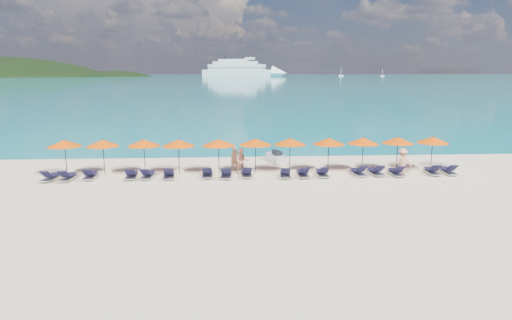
{
  "coord_description": "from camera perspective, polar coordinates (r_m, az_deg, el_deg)",
  "views": [
    {
      "loc": [
        -1.52,
        -22.15,
        6.42
      ],
      "look_at": [
        0.0,
        3.0,
        1.2
      ],
      "focal_mm": 30.0,
      "sensor_mm": 36.0,
      "label": 1
    }
  ],
  "objects": [
    {
      "name": "ground",
      "position": [
        23.11,
        0.45,
        -4.42
      ],
      "size": [
        1400.0,
        1400.0,
        0.0
      ],
      "primitive_type": "plane",
      "color": "beige"
    },
    {
      "name": "lounger_16",
      "position": [
        29.9,
        24.23,
        -1.28
      ],
      "size": [
        0.71,
        1.73,
        0.66
      ],
      "rotation": [
        0.0,
        0.0,
        -0.05
      ],
      "color": "silver",
      "rests_on": "ground"
    },
    {
      "name": "umbrella_10",
      "position": [
        30.44,
        22.52,
        2.49
      ],
      "size": [
        2.1,
        2.1,
        2.28
      ],
      "color": "black",
      "rests_on": "ground"
    },
    {
      "name": "umbrella_1",
      "position": [
        28.56,
        -19.77,
        2.15
      ],
      "size": [
        2.1,
        2.1,
        2.28
      ],
      "color": "black",
      "rests_on": "ground"
    },
    {
      "name": "umbrella_6",
      "position": [
        27.59,
        4.56,
        2.49
      ],
      "size": [
        2.1,
        2.1,
        2.28
      ],
      "color": "black",
      "rests_on": "ground"
    },
    {
      "name": "umbrella_8",
      "position": [
        28.65,
        14.11,
        2.51
      ],
      "size": [
        2.1,
        2.1,
        2.28
      ],
      "color": "black",
      "rests_on": "ground"
    },
    {
      "name": "sailboat_far",
      "position": [
        615.63,
        11.26,
        11.02
      ],
      "size": [
        6.85,
        2.28,
        12.56
      ],
      "color": "white",
      "rests_on": "ground"
    },
    {
      "name": "umbrella_2",
      "position": [
        27.92,
        -14.75,
        2.24
      ],
      "size": [
        2.1,
        2.1,
        2.28
      ],
      "color": "black",
      "rests_on": "ground"
    },
    {
      "name": "lounger_4",
      "position": [
        27.02,
        -14.24,
        -1.89
      ],
      "size": [
        0.74,
        1.74,
        0.66
      ],
      "rotation": [
        0.0,
        0.0,
        -0.07
      ],
      "color": "silver",
      "rests_on": "ground"
    },
    {
      "name": "lounger_11",
      "position": [
        26.97,
        8.84,
        -1.69
      ],
      "size": [
        0.64,
        1.71,
        0.66
      ],
      "rotation": [
        0.0,
        0.0,
        -0.01
      ],
      "color": "silver",
      "rests_on": "ground"
    },
    {
      "name": "lounger_6",
      "position": [
        26.61,
        -6.51,
        -1.81
      ],
      "size": [
        0.67,
        1.72,
        0.66
      ],
      "rotation": [
        0.0,
        0.0,
        0.03
      ],
      "color": "silver",
      "rests_on": "ground"
    },
    {
      "name": "lounger_3",
      "position": [
        27.2,
        -16.26,
        -1.91
      ],
      "size": [
        0.74,
        1.74,
        0.66
      ],
      "rotation": [
        0.0,
        0.0,
        0.07
      ],
      "color": "silver",
      "rests_on": "ground"
    },
    {
      "name": "lounger_12",
      "position": [
        27.7,
        13.46,
        -1.52
      ],
      "size": [
        0.79,
        1.75,
        0.66
      ],
      "rotation": [
        0.0,
        0.0,
        0.1
      ],
      "color": "silver",
      "rests_on": "ground"
    },
    {
      "name": "umbrella_3",
      "position": [
        27.39,
        -10.31,
        2.27
      ],
      "size": [
        2.1,
        2.1,
        2.28
      ],
      "color": "black",
      "rests_on": "ground"
    },
    {
      "name": "headland_small",
      "position": [
        602.21,
        -17.86,
        7.21
      ],
      "size": [
        162.0,
        126.0,
        85.5
      ],
      "color": "black",
      "rests_on": "ground"
    },
    {
      "name": "lounger_1",
      "position": [
        28.08,
        -23.8,
        -2.03
      ],
      "size": [
        0.7,
        1.73,
        0.66
      ],
      "rotation": [
        0.0,
        0.0,
        -0.05
      ],
      "color": "silver",
      "rests_on": "ground"
    },
    {
      "name": "lounger_7",
      "position": [
        26.38,
        -4.0,
        -1.88
      ],
      "size": [
        0.72,
        1.73,
        0.66
      ],
      "rotation": [
        0.0,
        0.0,
        -0.06
      ],
      "color": "silver",
      "rests_on": "ground"
    },
    {
      "name": "umbrella_0",
      "position": [
        29.36,
        -24.18,
        2.05
      ],
      "size": [
        2.1,
        2.1,
        2.28
      ],
      "color": "black",
      "rests_on": "ground"
    },
    {
      "name": "lounger_14",
      "position": [
        28.29,
        18.17,
        -1.51
      ],
      "size": [
        0.63,
        1.7,
        0.66
      ],
      "rotation": [
        0.0,
        0.0,
        -0.01
      ],
      "color": "silver",
      "rests_on": "ground"
    },
    {
      "name": "umbrella_7",
      "position": [
        28.0,
        9.68,
        2.49
      ],
      "size": [
        2.1,
        2.1,
        2.28
      ],
      "color": "black",
      "rests_on": "ground"
    },
    {
      "name": "lounger_8",
      "position": [
        26.57,
        -1.27,
        -1.76
      ],
      "size": [
        0.7,
        1.73,
        0.66
      ],
      "rotation": [
        0.0,
        0.0,
        0.04
      ],
      "color": "silver",
      "rests_on": "ground"
    },
    {
      "name": "umbrella_5",
      "position": [
        27.34,
        -0.08,
        2.44
      ],
      "size": [
        2.1,
        2.1,
        2.28
      ],
      "color": "black",
      "rests_on": "ground"
    },
    {
      "name": "lounger_2",
      "position": [
        27.96,
        -21.24,
        -1.88
      ],
      "size": [
        0.71,
        1.73,
        0.66
      ],
      "rotation": [
        0.0,
        0.0,
        0.05
      ],
      "color": "silver",
      "rests_on": "ground"
    },
    {
      "name": "beachgoer_c",
      "position": [
        28.17,
        18.94,
        -0.28
      ],
      "size": [
        1.22,
        0.75,
        1.76
      ],
      "primitive_type": "imported",
      "rotation": [
        0.0,
        0.0,
        2.94
      ],
      "color": "tan",
      "rests_on": "ground"
    },
    {
      "name": "jetski",
      "position": [
        31.09,
        2.72,
        0.39
      ],
      "size": [
        1.37,
        2.37,
        0.79
      ],
      "rotation": [
        0.0,
        0.0,
        0.26
      ],
      "color": "silver",
      "rests_on": "ground"
    },
    {
      "name": "umbrella_4",
      "position": [
        27.19,
        -5.02,
        2.34
      ],
      "size": [
        2.1,
        2.1,
        2.28
      ],
      "color": "black",
      "rests_on": "ground"
    },
    {
      "name": "cruise_ship",
      "position": [
        578.01,
        -1.49,
        11.91
      ],
      "size": [
        114.08,
        62.24,
        32.31
      ],
      "rotation": [
        0.0,
        0.0,
        -0.4
      ],
      "color": "white",
      "rests_on": "ground"
    },
    {
      "name": "umbrella_9",
      "position": [
        29.48,
        18.41,
        2.52
      ],
      "size": [
        2.1,
        2.1,
        2.28
      ],
      "color": "black",
      "rests_on": "ground"
    },
    {
      "name": "lounger_0",
      "position": [
        28.47,
        -25.68,
        -2.02
      ],
      "size": [
        0.78,
        1.75,
        0.66
      ],
      "rotation": [
        0.0,
        0.0,
        -0.09
      ],
      "color": "silver",
      "rests_on": "ground"
    },
    {
      "name": "lounger_15",
      "position": [
        29.42,
        22.41,
        -1.33
      ],
      "size": [
        0.76,
        1.75,
        0.66
      ],
      "rotation": [
        0.0,
        0.0,
        -0.09
      ],
      "color": "silver",
      "rests_on": "ground"
    },
    {
      "name": "lounger_5",
      "position": [
        26.73,
        -11.54,
        -1.92
      ],
      "size": [
        0.78,
        1.75,
        0.66
      ],
      "rotation": [
        0.0,
        0.0,
        0.1
      ],
      "color": "silver",
      "rests_on": "ground"
    },
    {
      "name": "beachgoer_a",
      "position": [
        28.15,
        -2.85,
        0.25
      ],
      "size": [
        0.72,
        0.61,
        1.67
      ],
      "primitive_type": "imported",
      "rotation": [
        0.0,
        0.0,
        0.4
      ],
      "color": "tan",
      "rests_on": "ground"
    },
    {
      "name": "sailboat_near",
      "position": [
        620.08,
        16.49,
        10.74
      ],
      "size": [
        5.4,
        1.8,
        9.9
      ],
      "color": "white",
      "rests_on": "ground"
    },
    {
      "name": "lounger_9",
      "position": [
        26.5,
        3.92,
        -1.82
      ],
      "size": [
        0.75,
        1.74,
        0.66
      ],
      "rotation": [
        0.0,
        0.0,
        -0.08
      ],
      "color": "silver",
      "rests_on": "ground"
    },
    {
      "name": "lounger_10",
      "position": [
        26.69,
        6.28,
        -1.77
      ],
      "size": [
        0.63,
        1.7,
        0.66
      ],
      "rotation": [
        0.0,
        0.0,
        0.0
      ],
      "color": "silver",
      "rests_on": "ground"
    },
    {
      "name": "lounger_13",
      "position": [
        28.05,
        15.64,
        -1.47
      ],
      "size": [
        0.78,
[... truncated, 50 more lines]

